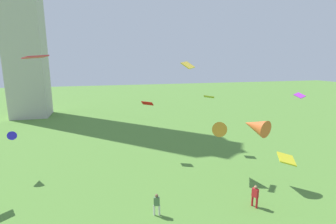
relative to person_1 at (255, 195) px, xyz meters
name	(u,v)px	position (x,y,z in m)	size (l,w,h in m)	color
person_1	(255,195)	(0.00, 0.00, 0.00)	(0.42, 0.53, 1.78)	red
person_2	(157,203)	(-7.51, 0.93, -0.06)	(0.51, 0.34, 1.68)	silver
kite_flying_0	(218,129)	(-0.33, 6.00, 3.66)	(2.00, 2.54, 1.79)	orange
kite_flying_1	(35,57)	(-15.09, 3.61, 10.33)	(1.75, 1.64, 0.30)	#DA3646
kite_flying_3	(188,65)	(-2.83, 7.85, 9.67)	(1.68, 1.67, 0.73)	yellow
kite_flying_4	(13,134)	(-19.35, 10.82, 3.22)	(1.04, 1.31, 0.84)	#2C20E7
kite_flying_5	(255,126)	(2.37, 4.02, 4.27)	(2.31, 2.76, 1.77)	#D4602A
kite_flying_6	(147,103)	(-6.01, 12.28, 5.37)	(1.44, 1.27, 0.59)	red
kite_flying_8	(286,159)	(1.02, -1.70, 3.50)	(1.68, 1.83, 0.42)	gold
kite_flying_9	(300,95)	(5.59, 2.62, 7.14)	(0.67, 0.82, 0.45)	purple
kite_flying_10	(209,97)	(1.68, 12.71, 5.78)	(1.49, 1.35, 0.46)	#ABB71D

